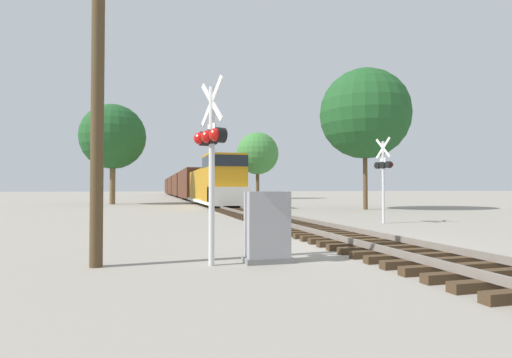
# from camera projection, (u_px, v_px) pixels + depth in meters

# --- Properties ---
(ground_plane) EXTENTS (400.00, 400.00, 0.00)m
(ground_plane) POSITION_uv_depth(u_px,v_px,m) (357.00, 244.00, 11.15)
(ground_plane) COLOR gray
(rail_track_bed) EXTENTS (2.60, 160.00, 0.31)m
(rail_track_bed) POSITION_uv_depth(u_px,v_px,m) (356.00, 239.00, 11.15)
(rail_track_bed) COLOR #42301E
(rail_track_bed) RESTS_ON ground
(freight_train) EXTENTS (2.97, 86.04, 4.18)m
(freight_train) POSITION_uv_depth(u_px,v_px,m) (182.00, 186.00, 70.19)
(freight_train) COLOR #B77A14
(freight_train) RESTS_ON ground
(crossing_signal_near) EXTENTS (0.57, 1.01, 3.79)m
(crossing_signal_near) POSITION_uv_depth(u_px,v_px,m) (210.00, 147.00, 8.08)
(crossing_signal_near) COLOR silver
(crossing_signal_near) RESTS_ON ground
(crossing_signal_far) EXTENTS (0.44, 1.01, 3.83)m
(crossing_signal_far) POSITION_uv_depth(u_px,v_px,m) (384.00, 170.00, 17.84)
(crossing_signal_far) COLOR silver
(crossing_signal_far) RESTS_ON ground
(relay_cabinet) EXTENTS (0.99, 0.56, 1.49)m
(relay_cabinet) POSITION_uv_depth(u_px,v_px,m) (267.00, 227.00, 8.39)
(relay_cabinet) COLOR slate
(relay_cabinet) RESTS_ON ground
(utility_pole) EXTENTS (1.80, 0.25, 8.21)m
(utility_pole) POSITION_uv_depth(u_px,v_px,m) (98.00, 53.00, 7.99)
(utility_pole) COLOR #4C3A23
(utility_pole) RESTS_ON ground
(tree_far_right) EXTENTS (6.64, 6.64, 10.39)m
(tree_far_right) POSITION_uv_depth(u_px,v_px,m) (365.00, 114.00, 29.45)
(tree_far_right) COLOR brown
(tree_far_right) RESTS_ON ground
(tree_mid_background) EXTENTS (6.36, 6.36, 9.83)m
(tree_mid_background) POSITION_uv_depth(u_px,v_px,m) (113.00, 137.00, 39.22)
(tree_mid_background) COLOR brown
(tree_mid_background) RESTS_ON ground
(tree_deep_background) EXTENTS (6.42, 6.42, 10.11)m
(tree_deep_background) POSITION_uv_depth(u_px,v_px,m) (258.00, 154.00, 60.90)
(tree_deep_background) COLOR brown
(tree_deep_background) RESTS_ON ground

